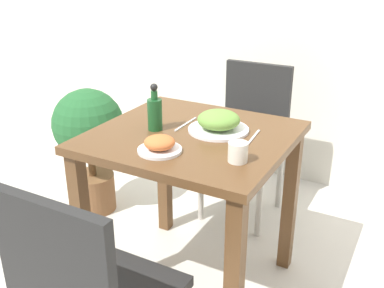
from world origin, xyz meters
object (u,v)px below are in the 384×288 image
food_plate (219,122)px  drink_cup (238,152)px  chair_far (249,132)px  potted_plant_left (89,137)px  sauce_bottle (155,112)px  side_plate (160,145)px

food_plate → drink_cup: food_plate is taller
chair_far → potted_plant_left: 0.94m
sauce_bottle → potted_plant_left: (-0.69, 0.34, -0.37)m
chair_far → food_plate: (0.13, -0.70, 0.31)m
side_plate → sauce_bottle: size_ratio=0.84×
chair_far → side_plate: bearing=-88.7°
potted_plant_left → food_plate: bearing=-13.8°
food_plate → drink_cup: 0.31m
chair_far → food_plate: size_ratio=3.43×
side_plate → drink_cup: size_ratio=2.29×
chair_far → sauce_bottle: size_ratio=4.38×
chair_far → potted_plant_left: bearing=-150.2°
side_plate → potted_plant_left: bearing=147.4°
sauce_bottle → chair_far: bearing=81.6°
sauce_bottle → potted_plant_left: 0.86m
sauce_bottle → potted_plant_left: sauce_bottle is taller
food_plate → potted_plant_left: bearing=166.2°
chair_far → side_plate: 1.04m
chair_far → potted_plant_left: (-0.81, -0.47, -0.02)m
drink_cup → sauce_bottle: bearing=163.7°
chair_far → food_plate: chair_far is taller
side_plate → potted_plant_left: 1.04m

